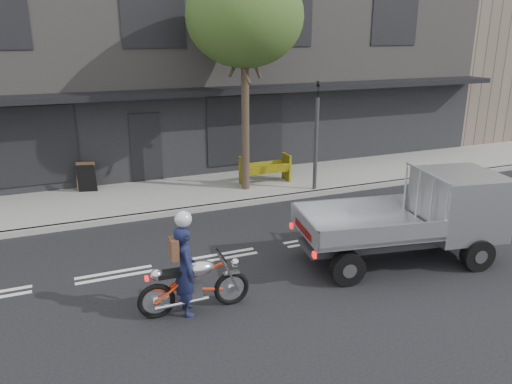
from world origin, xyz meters
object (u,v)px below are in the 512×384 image
object	(u,v)px
flatbed_ute	(442,208)
street_tree	(245,17)
sandwich_board	(87,178)
motorcycle	(194,283)
traffic_light_pole	(316,142)
rider	(186,270)
construction_barrier	(268,171)

from	to	relation	value
flatbed_ute	street_tree	bearing A→B (deg)	120.59
sandwich_board	motorcycle	bearing A→B (deg)	-65.41
motorcycle	flatbed_ute	xyz separation A→B (m)	(5.71, 0.15, 0.61)
traffic_light_pole	motorcycle	world-z (taller)	traffic_light_pole
rider	construction_barrier	world-z (taller)	rider
street_tree	rider	distance (m)	8.41
motorcycle	traffic_light_pole	bearing A→B (deg)	47.24
rider	construction_barrier	size ratio (longest dim) A/B	1.01
flatbed_ute	construction_barrier	distance (m)	6.38
rider	sandwich_board	xyz separation A→B (m)	(-1.12, 7.67, -0.25)
rider	sandwich_board	size ratio (longest dim) A/B	1.89
construction_barrier	street_tree	bearing A→B (deg)	-171.25
motorcycle	construction_barrier	bearing A→B (deg)	58.77
flatbed_ute	sandwich_board	distance (m)	10.28
street_tree	motorcycle	world-z (taller)	street_tree
street_tree	motorcycle	bearing A→B (deg)	-118.73
traffic_light_pole	motorcycle	size ratio (longest dim) A/B	1.69
motorcycle	sandwich_board	size ratio (longest dim) A/B	2.33
street_tree	motorcycle	xyz separation A→B (m)	(-3.40, -6.20, -4.73)
construction_barrier	sandwich_board	world-z (taller)	construction_barrier
street_tree	sandwich_board	world-z (taller)	street_tree
street_tree	rider	bearing A→B (deg)	-119.79
rider	flatbed_ute	size ratio (longest dim) A/B	0.36
rider	sandwich_board	world-z (taller)	rider
motorcycle	street_tree	bearing A→B (deg)	63.76
construction_barrier	sandwich_board	xyz separation A→B (m)	(-5.49, 1.35, -0.02)
street_tree	sandwich_board	xyz separation A→B (m)	(-4.67, 1.47, -4.68)
flatbed_ute	construction_barrier	bearing A→B (deg)	113.21
traffic_light_pole	flatbed_ute	world-z (taller)	traffic_light_pole
street_tree	rider	xyz separation A→B (m)	(-3.55, -6.20, -4.44)
rider	motorcycle	bearing A→B (deg)	-87.51
rider	construction_barrier	xyz separation A→B (m)	(4.38, 6.33, -0.22)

